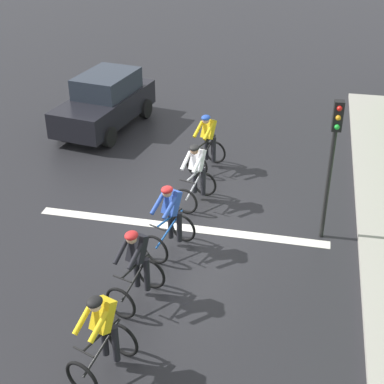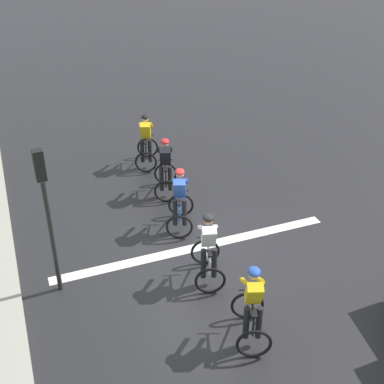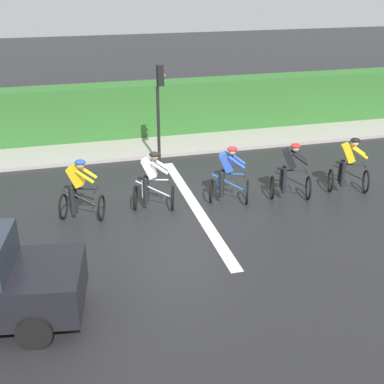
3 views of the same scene
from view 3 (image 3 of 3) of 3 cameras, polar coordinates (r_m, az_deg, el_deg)
ground_plane at (r=14.17m, az=-1.11°, el=-1.75°), size 80.00×80.00×0.00m
sidewalk_kerb at (r=19.58m, az=0.67°, el=5.80°), size 2.80×23.49×0.12m
stone_wall_low at (r=20.32m, az=-0.02°, el=7.31°), size 0.44×23.49×0.68m
hedge_wall at (r=20.41m, az=-0.24°, el=9.44°), size 1.10×23.49×2.10m
road_marking_stop_line at (r=14.25m, az=0.35°, el=-1.57°), size 7.00×0.30×0.01m
cyclist_lead at (r=15.57m, az=17.08°, el=2.76°), size 1.01×1.25×1.66m
cyclist_second at (r=14.69m, az=10.90°, el=2.14°), size 0.97×1.23×1.66m
cyclist_mid at (r=14.22m, az=4.05°, el=1.79°), size 1.03×1.26×1.66m
cyclist_fourth at (r=13.81m, az=-4.48°, el=1.10°), size 0.95×1.23×1.66m
cyclist_trailing at (r=13.54m, az=-12.45°, el=0.11°), size 1.00×1.24×1.66m
traffic_light_near_crossing at (r=16.48m, az=-3.63°, el=10.11°), size 0.21×0.31×3.34m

